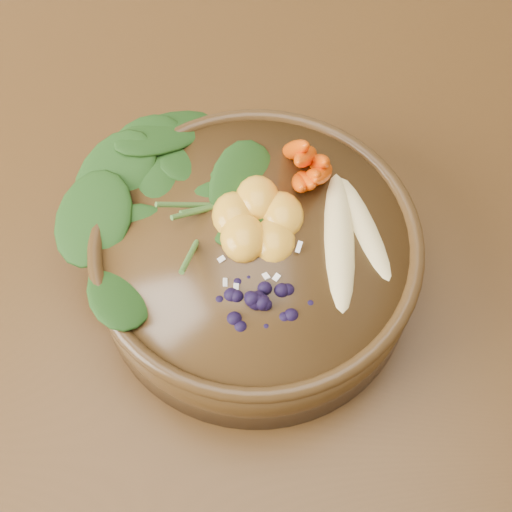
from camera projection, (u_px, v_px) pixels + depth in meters
ground at (230, 441)px, 1.38m from camera, size 4.00×4.00×0.00m
dining_table at (211, 289)px, 0.81m from camera, size 1.60×0.90×0.75m
stoneware_bowl at (256, 261)px, 0.67m from camera, size 0.31×0.31×0.08m
kale_heap at (203, 169)px, 0.65m from camera, size 0.21×0.19×0.05m
carrot_cluster at (314, 138)px, 0.64m from camera, size 0.07×0.07×0.08m
banana_halves at (354, 225)px, 0.63m from camera, size 0.08×0.17×0.03m
mandarin_cluster at (258, 212)px, 0.63m from camera, size 0.09×0.10×0.03m
blueberry_pile at (261, 291)px, 0.59m from camera, size 0.14×0.11×0.04m
coconut_flakes at (259, 257)px, 0.62m from camera, size 0.10×0.08×0.01m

